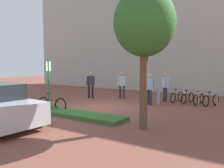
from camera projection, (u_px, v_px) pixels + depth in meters
ground_plane at (99, 107)px, 12.02m from camera, size 60.00×60.00×0.00m
building_facade at (163, 31)px, 18.86m from camera, size 28.00×1.20×10.00m
planter_strip at (58, 111)px, 10.65m from camera, size 7.00×1.10×0.16m
tree_sidewalk at (144, 24)px, 7.76m from camera, size 2.10×2.10×4.80m
parking_sign_post at (48, 78)px, 10.85m from camera, size 0.08×0.36×2.42m
bike_at_sign at (52, 104)px, 11.09m from camera, size 1.67×0.43×0.86m
bike_rack_cluster at (193, 98)px, 13.06m from camera, size 2.63×1.71×0.83m
bollard_steel at (158, 96)px, 12.96m from camera, size 0.16×0.16×0.90m
person_shirt_blue at (122, 83)px, 15.20m from camera, size 0.48×0.46×1.72m
person_shirt_white at (165, 85)px, 13.90m from camera, size 0.51×0.46×1.72m
person_suited_navy at (91, 83)px, 15.41m from camera, size 0.37×0.58×1.72m
person_casual_tan at (150, 87)px, 12.75m from camera, size 0.60×0.34×1.72m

